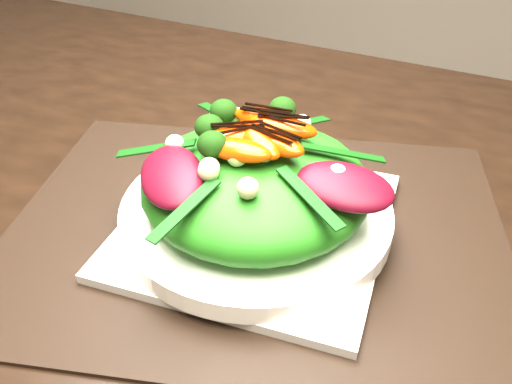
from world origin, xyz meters
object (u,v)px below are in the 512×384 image
at_px(lettuce_mound, 256,184).
at_px(orange_segment, 265,131).
at_px(plate_base, 256,224).
at_px(dining_table, 217,205).
at_px(placemat, 256,229).
at_px(salad_bowl, 256,212).

distance_m(lettuce_mound, orange_segment, 0.05).
bearing_deg(plate_base, orange_segment, 94.01).
relative_size(dining_table, lettuce_mound, 7.39).
relative_size(placemat, salad_bowl, 1.86).
distance_m(dining_table, salad_bowl, 0.09).
height_order(dining_table, plate_base, dining_table).
xyz_separation_m(plate_base, salad_bowl, (0.00, 0.00, 0.01)).
relative_size(dining_table, placemat, 3.25).
xyz_separation_m(lettuce_mound, orange_segment, (-0.00, 0.02, 0.04)).
height_order(dining_table, lettuce_mound, dining_table).
relative_size(dining_table, plate_base, 6.41).
xyz_separation_m(placemat, orange_segment, (-0.00, 0.02, 0.10)).
bearing_deg(lettuce_mound, plate_base, 0.00).
bearing_deg(dining_table, salad_bowl, -30.78).
relative_size(placemat, plate_base, 1.97).
distance_m(dining_table, lettuce_mound, 0.11).
bearing_deg(plate_base, dining_table, 149.22).
bearing_deg(salad_bowl, placemat, 90.00).
bearing_deg(orange_segment, salad_bowl, -85.99).
height_order(salad_bowl, lettuce_mound, lettuce_mound).
xyz_separation_m(plate_base, lettuce_mound, (0.00, 0.00, 0.05)).
height_order(dining_table, orange_segment, dining_table).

